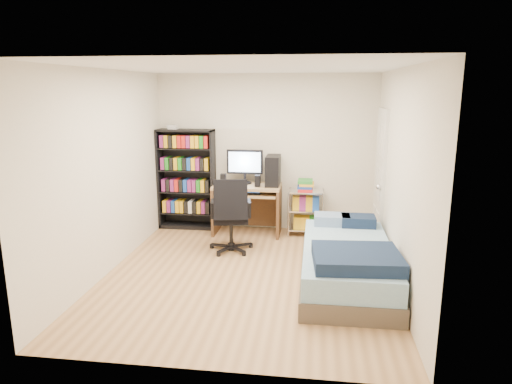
# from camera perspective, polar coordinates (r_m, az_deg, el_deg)

# --- Properties ---
(room) EXTENTS (3.58, 4.08, 2.58)m
(room) POSITION_cam_1_polar(r_m,az_deg,el_deg) (5.41, -1.10, 1.97)
(room) COLOR tan
(room) RESTS_ON ground
(media_shelf) EXTENTS (0.92, 0.31, 1.70)m
(media_shelf) POSITION_cam_1_polar(r_m,az_deg,el_deg) (7.53, -8.66, 1.73)
(media_shelf) COLOR black
(media_shelf) RESTS_ON room
(computer_desk) EXTENTS (1.05, 0.61, 1.33)m
(computer_desk) POSITION_cam_1_polar(r_m,az_deg,el_deg) (7.19, -0.22, 0.37)
(computer_desk) COLOR tan
(computer_desk) RESTS_ON room
(office_chair) EXTENTS (0.74, 0.74, 1.08)m
(office_chair) POSITION_cam_1_polar(r_m,az_deg,el_deg) (6.47, -3.14, -4.53)
(office_chair) COLOR black
(office_chair) RESTS_ON room
(wire_cart) EXTENTS (0.55, 0.40, 0.88)m
(wire_cart) POSITION_cam_1_polar(r_m,az_deg,el_deg) (7.18, 6.28, -0.90)
(wire_cart) COLOR silver
(wire_cart) RESTS_ON room
(bed) EXTENTS (1.06, 2.12, 0.60)m
(bed) POSITION_cam_1_polar(r_m,az_deg,el_deg) (5.55, 11.34, -8.60)
(bed) COLOR brown
(bed) RESTS_ON room
(door) EXTENTS (0.12, 0.80, 2.00)m
(door) POSITION_cam_1_polar(r_m,az_deg,el_deg) (6.79, 15.23, 1.60)
(door) COLOR silver
(door) RESTS_ON room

